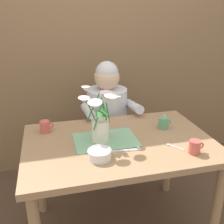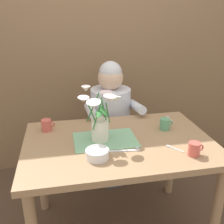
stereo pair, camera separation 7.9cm
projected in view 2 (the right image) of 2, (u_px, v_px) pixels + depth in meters
name	position (u px, v px, depth m)	size (l,w,h in m)	color
wood_panel_backdrop	(95.00, 41.00, 2.45)	(4.00, 0.10, 2.50)	brown
dining_table	(119.00, 154.00, 1.71)	(1.20, 0.80, 0.74)	#9E7A56
seated_person	(111.00, 126.00, 2.32)	(0.45, 0.47, 1.14)	#4C4C56
striped_placemat	(105.00, 140.00, 1.68)	(0.40, 0.28, 0.01)	#7AB289
flower_vase	(100.00, 117.00, 1.62)	(0.29, 0.27, 0.35)	silver
ceramic_bowl	(97.00, 153.00, 1.47)	(0.14, 0.14, 0.06)	white
dinner_knife	(123.00, 151.00, 1.55)	(0.19, 0.02, 0.01)	silver
ceramic_mug	(165.00, 124.00, 1.82)	(0.09, 0.07, 0.08)	#569970
coffee_cup	(194.00, 149.00, 1.50)	(0.09, 0.07, 0.08)	#CC564C
tea_cup	(47.00, 125.00, 1.80)	(0.09, 0.07, 0.08)	#CC564C
spoon_0	(172.00, 147.00, 1.59)	(0.08, 0.11, 0.01)	silver
spoon_1	(170.00, 120.00, 1.99)	(0.03, 0.12, 0.01)	silver
spoon_2	(137.00, 146.00, 1.61)	(0.04, 0.12, 0.01)	silver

